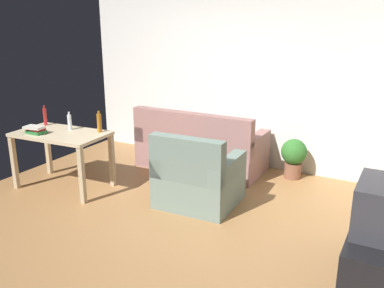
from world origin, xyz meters
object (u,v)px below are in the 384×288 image
at_px(armchair, 197,180).
at_px(potted_plant, 294,156).
at_px(tv_stand, 375,257).
at_px(desk, 61,141).
at_px(bottle_amber, 99,123).
at_px(tv, 382,208).
at_px(bottle_red, 45,116).
at_px(book_stack, 35,130).
at_px(couch, 200,150).
at_px(bottle_clear, 70,122).

bearing_deg(armchair, potted_plant, -120.75).
xyz_separation_m(tv_stand, potted_plant, (-1.28, 2.09, 0.09)).
bearing_deg(desk, potted_plant, 31.08).
height_order(tv_stand, bottle_amber, bottle_amber).
relative_size(tv, potted_plant, 1.05).
bearing_deg(bottle_amber, desk, -149.25).
height_order(tv, bottle_amber, bottle_amber).
relative_size(bottle_red, bottle_amber, 0.99).
relative_size(armchair, book_stack, 3.50).
distance_m(tv, potted_plant, 2.48).
distance_m(couch, bottle_clear, 1.91).
height_order(desk, book_stack, book_stack).
relative_size(tv_stand, tv, 1.83).
bearing_deg(bottle_clear, armchair, 6.06).
distance_m(potted_plant, bottle_red, 3.51).
relative_size(armchair, bottle_amber, 3.29).
xyz_separation_m(desk, armchair, (1.82, 0.36, -0.33)).
bearing_deg(couch, bottle_clear, 45.93).
height_order(tv, bottle_clear, bottle_clear).
distance_m(armchair, book_stack, 2.20).
height_order(potted_plant, bottle_clear, bottle_clear).
distance_m(couch, bottle_red, 2.25).
distance_m(tv_stand, bottle_red, 4.43).
bearing_deg(tv_stand, bottle_clear, 83.19).
bearing_deg(tv_stand, potted_plant, 31.53).
distance_m(tv_stand, book_stack, 4.17).
xyz_separation_m(couch, bottle_red, (-1.74, -1.29, 0.58)).
relative_size(tv_stand, bottle_clear, 4.55).
xyz_separation_m(tv_stand, bottle_clear, (-3.88, 0.46, 0.63)).
relative_size(tv_stand, book_stack, 4.14).
distance_m(tv, armchair, 2.20).
distance_m(potted_plant, bottle_amber, 2.71).
xyz_separation_m(desk, bottle_red, (-0.47, 0.19, 0.23)).
distance_m(desk, potted_plant, 3.18).
relative_size(tv, bottle_red, 2.14).
bearing_deg(book_stack, desk, 37.74).
bearing_deg(bottle_clear, couch, 45.93).
relative_size(bottle_clear, bottle_amber, 0.86).
xyz_separation_m(armchair, bottle_clear, (-1.82, -0.19, 0.54)).
bearing_deg(bottle_red, book_stack, -59.35).
relative_size(tv_stand, desk, 0.89).
bearing_deg(bottle_amber, potted_plant, 35.28).
xyz_separation_m(tv, armchair, (-2.06, 0.66, -0.38)).
bearing_deg(tv_stand, tv, -90.00).
xyz_separation_m(armchair, bottle_amber, (-1.39, -0.10, 0.56)).
xyz_separation_m(couch, tv_stand, (2.61, -1.77, -0.07)).
relative_size(tv, desk, 0.48).
bearing_deg(bottle_clear, tv, -6.81).
relative_size(desk, book_stack, 4.67).
height_order(potted_plant, book_stack, book_stack).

